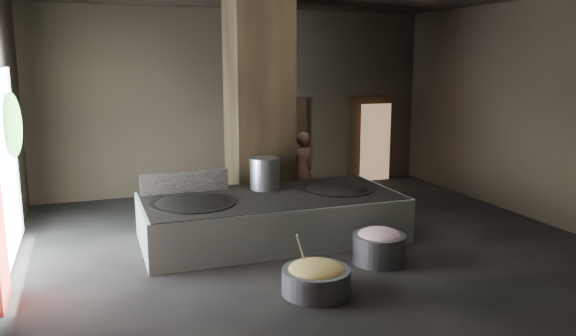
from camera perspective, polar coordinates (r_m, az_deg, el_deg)
name	(u,v)px	position (r m, az deg, el deg)	size (l,w,h in m)	color
floor	(306,243)	(10.46, 1.82, -7.63)	(10.00, 9.00, 0.10)	black
back_wall	(239,101)	(14.27, -4.98, 6.80)	(10.00, 0.10, 4.50)	black
front_wall	(473,163)	(6.03, 18.26, 0.44)	(10.00, 0.10, 4.50)	black
right_wall	(533,110)	(12.74, 23.59, 5.41)	(0.10, 9.00, 4.50)	black
pillar	(259,110)	(11.65, -2.98, 5.87)	(1.20, 1.20, 4.50)	black
hearth_platform	(271,217)	(10.44, -1.70, -5.04)	(4.70, 2.25, 0.82)	silver
platform_cap	(271,196)	(10.33, -1.71, -2.87)	(4.60, 2.21, 0.03)	black
wok_left	(193,207)	(9.95, -9.58, -3.95)	(1.48, 1.48, 0.41)	black
wok_left_rim	(193,203)	(9.94, -9.59, -3.56)	(1.51, 1.51, 0.05)	black
wok_right	(337,193)	(10.88, 4.98, -2.55)	(1.38, 1.38, 0.39)	black
wok_right_rim	(337,190)	(10.86, 4.99, -2.19)	(1.41, 1.41, 0.05)	black
stock_pot	(265,174)	(10.79, -2.39, -0.56)	(0.57, 0.57, 0.61)	#9EA1A6
splash_guard	(185,182)	(10.66, -10.42, -1.44)	(1.64, 0.06, 0.41)	black
cook	(301,170)	(12.54, 1.36, -0.19)	(0.62, 0.40, 1.71)	brown
veg_basin	(316,281)	(8.18, 2.87, -11.40)	(0.98, 0.98, 0.36)	slate
veg_fill	(316,270)	(8.11, 2.88, -10.30)	(0.81, 0.81, 0.25)	#A2B557
ladle	(303,254)	(8.12, 1.49, -8.76)	(0.03, 0.03, 0.78)	#9EA1A6
meat_basin	(379,248)	(9.42, 9.22, -8.07)	(0.87, 0.87, 0.48)	slate
meat_fill	(379,236)	(9.36, 9.26, -6.84)	(0.72, 0.72, 0.27)	#CE7B86
doorway_near	(285,144)	(14.66, -0.27, 2.43)	(1.18, 0.08, 2.38)	black
doorway_near_glow	(274,145)	(14.81, -1.41, 2.32)	(0.84, 0.04, 1.99)	#8C6647
doorway_far	(367,140)	(15.63, 8.05, 2.86)	(1.18, 0.08, 2.38)	black
doorway_far_glow	(375,142)	(15.52, 8.87, 2.59)	(0.89, 0.04, 2.10)	#8C6647
left_opening	(1,172)	(9.63, -27.13, -0.36)	(0.04, 4.20, 3.10)	white
pavilion_sliver	(0,244)	(8.54, -27.23, -6.90)	(0.05, 0.90, 1.70)	maroon
tree_silhouette	(13,125)	(10.61, -26.19, 3.97)	(0.28, 1.10, 1.10)	#194714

